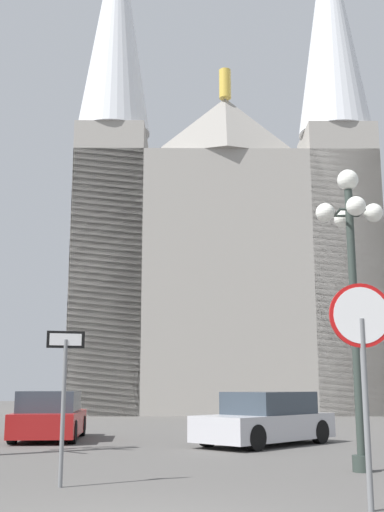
{
  "coord_description": "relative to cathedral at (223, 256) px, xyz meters",
  "views": [
    {
      "loc": [
        0.49,
        -7.29,
        1.59
      ],
      "look_at": [
        0.97,
        16.71,
        6.45
      ],
      "focal_mm": 44.88,
      "sensor_mm": 36.0,
      "label": 1
    }
  ],
  "objects": [
    {
      "name": "cathedral",
      "position": [
        0.0,
        0.0,
        0.0
      ],
      "size": [
        17.75,
        13.48,
        31.96
      ],
      "color": "gray",
      "rests_on": "ground"
    },
    {
      "name": "street_lamp",
      "position": [
        0.72,
        -27.11,
        -5.55
      ],
      "size": [
        1.37,
        1.37,
        5.93
      ],
      "color": "#2D3833",
      "rests_on": "ground"
    },
    {
      "name": "parked_car_near_silver",
      "position": [
        -0.32,
        -21.6,
        -8.97
      ],
      "size": [
        4.26,
        4.28,
        1.41
      ],
      "color": "#B7B7BC",
      "rests_on": "ground"
    },
    {
      "name": "parked_car_far_red",
      "position": [
        -6.56,
        -19.88,
        -8.96
      ],
      "size": [
        2.04,
        4.12,
        1.43
      ],
      "color": "maroon",
      "rests_on": "ground"
    },
    {
      "name": "stop_sign",
      "position": [
        -0.23,
        -30.9,
        -7.51
      ],
      "size": [
        0.88,
        0.08,
        2.97
      ],
      "color": "slate",
      "rests_on": "ground"
    },
    {
      "name": "one_way_arrow_sign",
      "position": [
        -4.6,
        -28.85,
        -8.06
      ],
      "size": [
        0.61,
        0.19,
        2.48
      ],
      "color": "slate",
      "rests_on": "ground"
    }
  ]
}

